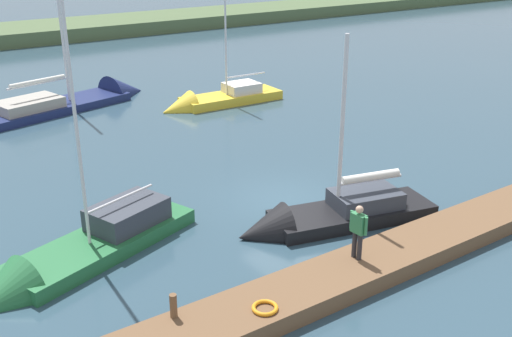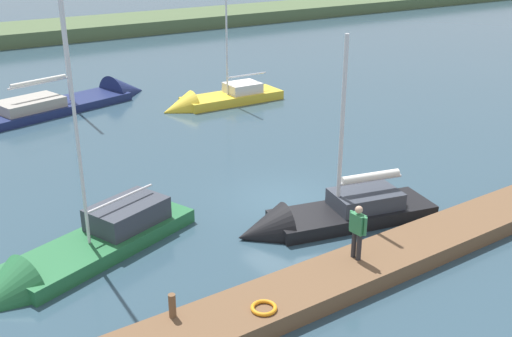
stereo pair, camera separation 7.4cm
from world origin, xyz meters
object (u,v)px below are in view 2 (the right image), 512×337
Objects in this scene: mooring_post_near at (172,306)px; sailboat_behind_pier at (322,220)px; life_ring_buoy at (264,308)px; person_on_dock at (358,229)px; sailboat_far_left at (83,102)px; sailboat_inner_slip at (214,103)px; sailboat_outer_mooring at (74,261)px.

sailboat_behind_pier is (-6.67, -2.39, -0.59)m from mooring_post_near.
life_ring_buoy is 0.41× the size of person_on_dock.
sailboat_far_left is (-5.10, -21.36, -0.68)m from mooring_post_near.
sailboat_outer_mooring is (12.11, 12.54, 0.00)m from sailboat_inner_slip.
sailboat_inner_slip reaches higher than sailboat_behind_pier.
sailboat_behind_pier is at bearing 74.74° from sailboat_inner_slip.
sailboat_far_left is (-3.13, -22.36, -0.42)m from life_ring_buoy.
life_ring_buoy is (-1.97, 0.99, -0.26)m from mooring_post_near.
sailboat_inner_slip is (-11.16, -17.11, -0.69)m from mooring_post_near.
sailboat_far_left reaches higher than person_on_dock.
sailboat_behind_pier is (-1.57, 18.97, 0.08)m from sailboat_far_left.
person_on_dock reaches higher than mooring_post_near.
mooring_post_near is 0.09× the size of sailboat_behind_pier.
life_ring_buoy is 22.58m from sailboat_far_left.
sailboat_inner_slip is at bearing -116.93° from life_ring_buoy.
mooring_post_near is 2.22m from life_ring_buoy.
sailboat_behind_pier is 4.37× the size of person_on_dock.
life_ring_buoy is 0.07× the size of sailboat_outer_mooring.
sailboat_far_left is at bearing -97.97° from life_ring_buoy.
sailboat_behind_pier is at bearing 144.50° from sailboat_outer_mooring.
sailboat_inner_slip is at bearing -93.48° from sailboat_behind_pier.
mooring_post_near is 0.05× the size of sailboat_far_left.
sailboat_inner_slip is 1.15× the size of sailboat_behind_pier.
sailboat_far_left is at bearing 87.05° from person_on_dock.
sailboat_inner_slip reaches higher than person_on_dock.
sailboat_behind_pier is 7.92m from sailboat_outer_mooring.
mooring_post_near is 0.08× the size of sailboat_inner_slip.
person_on_dock is (-3.57, -0.58, 0.88)m from life_ring_buoy.
life_ring_buoy is 20.30m from sailboat_inner_slip.
sailboat_far_left is 17.85m from sailboat_outer_mooring.
mooring_post_near reaches higher than life_ring_buoy.
sailboat_far_left reaches higher than mooring_post_near.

